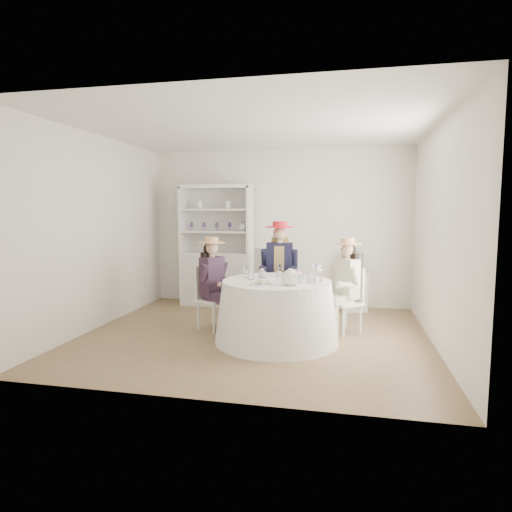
# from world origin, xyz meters

# --- Properties ---
(ground) EXTENTS (4.50, 4.50, 0.00)m
(ground) POSITION_xyz_m (0.00, 0.00, 0.00)
(ground) COLOR brown
(ground) RESTS_ON ground
(ceiling) EXTENTS (4.50, 4.50, 0.00)m
(ceiling) POSITION_xyz_m (0.00, 0.00, 2.70)
(ceiling) COLOR white
(ceiling) RESTS_ON wall_back
(wall_back) EXTENTS (4.50, 0.00, 4.50)m
(wall_back) POSITION_xyz_m (0.00, 2.00, 1.35)
(wall_back) COLOR white
(wall_back) RESTS_ON ground
(wall_front) EXTENTS (4.50, 0.00, 4.50)m
(wall_front) POSITION_xyz_m (0.00, -2.00, 1.35)
(wall_front) COLOR white
(wall_front) RESTS_ON ground
(wall_left) EXTENTS (0.00, 4.50, 4.50)m
(wall_left) POSITION_xyz_m (-2.25, 0.00, 1.35)
(wall_left) COLOR white
(wall_left) RESTS_ON ground
(wall_right) EXTENTS (0.00, 4.50, 4.50)m
(wall_right) POSITION_xyz_m (2.25, 0.00, 1.35)
(wall_right) COLOR white
(wall_right) RESTS_ON ground
(tea_table) EXTENTS (1.56, 1.56, 0.78)m
(tea_table) POSITION_xyz_m (0.33, -0.19, 0.39)
(tea_table) COLOR white
(tea_table) RESTS_ON ground
(hutch) EXTENTS (1.32, 0.69, 2.09)m
(hutch) POSITION_xyz_m (-1.03, 1.71, 0.74)
(hutch) COLOR silver
(hutch) RESTS_ON ground
(side_table) EXTENTS (0.50, 0.50, 0.62)m
(side_table) POSITION_xyz_m (1.28, 1.75, 0.31)
(side_table) COLOR silver
(side_table) RESTS_ON ground
(hatbox) EXTENTS (0.40, 0.40, 0.33)m
(hatbox) POSITION_xyz_m (1.28, 1.75, 0.79)
(hatbox) COLOR black
(hatbox) RESTS_ON side_table
(guest_left) EXTENTS (0.54, 0.49, 1.29)m
(guest_left) POSITION_xyz_m (-0.62, 0.16, 0.73)
(guest_left) COLOR silver
(guest_left) RESTS_ON ground
(guest_mid) EXTENTS (0.55, 0.57, 1.49)m
(guest_mid) POSITION_xyz_m (0.20, 0.81, 0.84)
(guest_mid) COLOR silver
(guest_mid) RESTS_ON ground
(guest_right) EXTENTS (0.55, 0.54, 1.29)m
(guest_right) POSITION_xyz_m (1.17, 0.36, 0.73)
(guest_right) COLOR silver
(guest_right) RESTS_ON ground
(spare_chair) EXTENTS (0.57, 0.57, 1.03)m
(spare_chair) POSITION_xyz_m (-0.10, 1.53, 0.56)
(spare_chair) COLOR silver
(spare_chair) RESTS_ON ground
(teacup_a) EXTENTS (0.13, 0.13, 0.08)m
(teacup_a) POSITION_xyz_m (0.11, -0.04, 0.82)
(teacup_a) COLOR white
(teacup_a) RESTS_ON tea_table
(teacup_b) EXTENTS (0.08, 0.08, 0.06)m
(teacup_b) POSITION_xyz_m (0.31, 0.10, 0.81)
(teacup_b) COLOR white
(teacup_b) RESTS_ON tea_table
(teacup_c) EXTENTS (0.10, 0.10, 0.07)m
(teacup_c) POSITION_xyz_m (0.61, -0.09, 0.82)
(teacup_c) COLOR white
(teacup_c) RESTS_ON tea_table
(flower_bowl) EXTENTS (0.24, 0.24, 0.06)m
(flower_bowl) POSITION_xyz_m (0.55, -0.21, 0.81)
(flower_bowl) COLOR white
(flower_bowl) RESTS_ON tea_table
(flower_arrangement) EXTENTS (0.17, 0.17, 0.06)m
(flower_arrangement) POSITION_xyz_m (0.55, -0.20, 0.86)
(flower_arrangement) COLOR pink
(flower_arrangement) RESTS_ON tea_table
(table_teapot) EXTENTS (0.28, 0.20, 0.21)m
(table_teapot) POSITION_xyz_m (0.54, -0.50, 0.87)
(table_teapot) COLOR white
(table_teapot) RESTS_ON tea_table
(sandwich_plate) EXTENTS (0.26, 0.26, 0.06)m
(sandwich_plate) POSITION_xyz_m (0.20, -0.54, 0.80)
(sandwich_plate) COLOR white
(sandwich_plate) RESTS_ON tea_table
(cupcake_stand) EXTENTS (0.24, 0.24, 0.22)m
(cupcake_stand) POSITION_xyz_m (0.81, -0.26, 0.86)
(cupcake_stand) COLOR white
(cupcake_stand) RESTS_ON tea_table
(stemware_set) EXTENTS (0.92, 0.89, 0.15)m
(stemware_set) POSITION_xyz_m (0.33, -0.19, 0.86)
(stemware_set) COLOR white
(stemware_set) RESTS_ON tea_table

